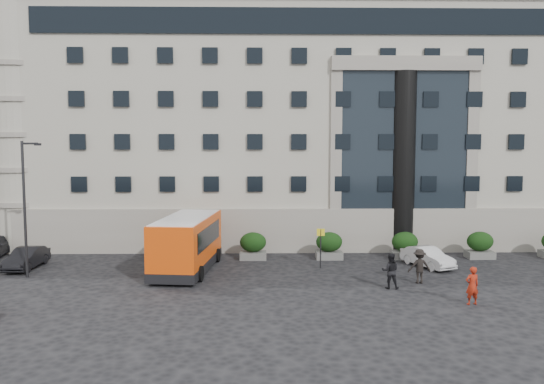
{
  "coord_description": "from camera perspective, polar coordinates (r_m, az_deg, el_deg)",
  "views": [
    {
      "loc": [
        1.8,
        -27.84,
        7.72
      ],
      "look_at": [
        2.4,
        3.23,
        5.0
      ],
      "focal_mm": 35.0,
      "sensor_mm": 36.0,
      "label": 1
    }
  ],
  "objects": [
    {
      "name": "parked_car_b",
      "position": [
        37.01,
        -24.89,
        -6.46
      ],
      "size": [
        1.49,
        4.05,
        1.32
      ],
      "primitive_type": "imported",
      "rotation": [
        0.0,
        0.0,
        -0.02
      ],
      "color": "black",
      "rests_on": "ground"
    },
    {
      "name": "street_lamp",
      "position": [
        33.93,
        -25.0,
        -1.14
      ],
      "size": [
        1.16,
        0.18,
        8.0
      ],
      "color": "#262628",
      "rests_on": "ground"
    },
    {
      "name": "apartment_far",
      "position": [
        71.94,
        -24.91,
        7.15
      ],
      "size": [
        13.0,
        13.0,
        22.0
      ],
      "primitive_type": "cube",
      "color": "brown",
      "rests_on": "ground"
    },
    {
      "name": "hedge_b",
      "position": [
        36.29,
        -2.05,
        -5.79
      ],
      "size": [
        1.8,
        1.26,
        1.84
      ],
      "color": "#585855",
      "rests_on": "ground"
    },
    {
      "name": "hedge_e",
      "position": [
        39.26,
        21.47,
        -5.31
      ],
      "size": [
        1.8,
        1.26,
        1.84
      ],
      "color": "#585855",
      "rests_on": "ground"
    },
    {
      "name": "hedge_d",
      "position": [
        37.58,
        14.09,
        -5.56
      ],
      "size": [
        1.8,
        1.26,
        1.84
      ],
      "color": "#585855",
      "rests_on": "ground"
    },
    {
      "name": "white_taxi",
      "position": [
        35.44,
        16.38,
        -6.73
      ],
      "size": [
        2.81,
        4.1,
        1.28
      ],
      "primitive_type": "imported",
      "rotation": [
        0.0,
        0.0,
        0.42
      ],
      "color": "silver",
      "rests_on": "ground"
    },
    {
      "name": "pedestrian_b",
      "position": [
        29.65,
        12.61,
        -8.28
      ],
      "size": [
        1.05,
        0.88,
        1.94
      ],
      "primitive_type": "imported",
      "rotation": [
        0.0,
        0.0,
        2.97
      ],
      "color": "black",
      "rests_on": "ground"
    },
    {
      "name": "pedestrian_a",
      "position": [
        27.88,
        20.73,
        -9.4
      ],
      "size": [
        0.75,
        0.56,
        1.88
      ],
      "primitive_type": "imported",
      "rotation": [
        0.0,
        0.0,
        3.31
      ],
      "color": "#A02210",
      "rests_on": "ground"
    },
    {
      "name": "ground",
      "position": [
        28.95,
        -4.71,
        -10.48
      ],
      "size": [
        120.0,
        120.0,
        0.0
      ],
      "primitive_type": "plane",
      "color": "black",
      "rests_on": "ground"
    },
    {
      "name": "pedestrian_c",
      "position": [
        31.16,
        15.57,
        -7.69
      ],
      "size": [
        1.28,
        0.77,
        1.95
      ],
      "primitive_type": "imported",
      "rotation": [
        0.0,
        0.0,
        3.18
      ],
      "color": "black",
      "rests_on": "ground"
    },
    {
      "name": "entrance_column",
      "position": [
        39.5,
        13.88,
        3.09
      ],
      "size": [
        1.8,
        1.8,
        13.0
      ],
      "primitive_type": "cylinder",
      "color": "black",
      "rests_on": "ground"
    },
    {
      "name": "hedge_c",
      "position": [
        36.57,
        6.17,
        -5.73
      ],
      "size": [
        1.8,
        1.26,
        1.84
      ],
      "color": "#585855",
      "rests_on": "ground"
    },
    {
      "name": "civic_building",
      "position": [
        50.04,
        3.73,
        6.46
      ],
      "size": [
        44.0,
        24.0,
        18.0
      ],
      "primitive_type": "cube",
      "color": "#A59F92",
      "rests_on": "ground"
    },
    {
      "name": "parked_car_d",
      "position": [
        48.21,
        -24.1,
        -3.73
      ],
      "size": [
        2.81,
        5.64,
        1.54
      ],
      "primitive_type": "imported",
      "rotation": [
        0.0,
        0.0,
        -0.05
      ],
      "color": "black",
      "rests_on": "ground"
    },
    {
      "name": "bus_stop_sign",
      "position": [
        33.59,
        5.25,
        -5.29
      ],
      "size": [
        0.5,
        0.08,
        2.52
      ],
      "color": "#262628",
      "rests_on": "ground"
    },
    {
      "name": "minibus",
      "position": [
        33.23,
        -9.11,
        -5.24
      ],
      "size": [
        3.66,
        8.3,
        3.36
      ],
      "rotation": [
        0.0,
        0.0,
        -0.11
      ],
      "color": "#DE450A",
      "rests_on": "ground"
    },
    {
      "name": "red_truck",
      "position": [
        48.86,
        -20.47,
        -2.84
      ],
      "size": [
        3.15,
        5.16,
        2.59
      ],
      "rotation": [
        0.0,
        0.0,
        0.23
      ],
      "color": "maroon",
      "rests_on": "ground"
    },
    {
      "name": "hedge_a",
      "position": [
        36.75,
        -10.22,
        -5.73
      ],
      "size": [
        1.8,
        1.26,
        1.84
      ],
      "color": "#585855",
      "rests_on": "ground"
    }
  ]
}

